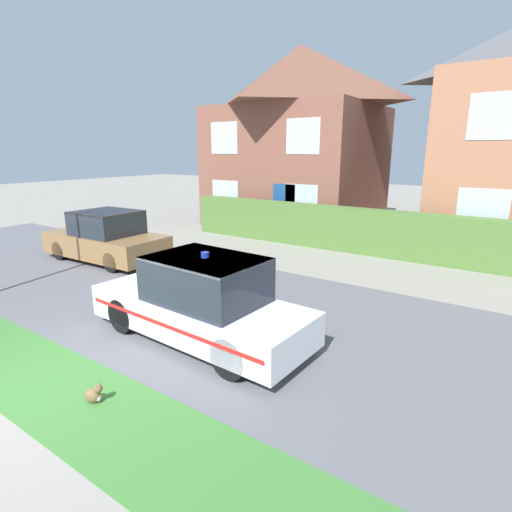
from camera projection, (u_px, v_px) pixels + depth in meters
The scene contains 8 objects.
ground_plane at pixel (32, 390), 5.81m from camera, with size 80.00×80.00×0.00m, color gray.
road_strip at pixel (213, 304), 9.04m from camera, with size 28.00×6.11×0.01m, color #5B5B60.
lawn_verge at pixel (48, 382), 6.00m from camera, with size 28.00×1.51×0.01m, color #3D7533.
garden_hedge at pixel (357, 230), 13.55m from camera, with size 13.58×0.63×1.50m, color #4C7233.
police_car at pixel (201, 302), 7.19m from camera, with size 4.39×1.78×1.67m.
cat at pixel (94, 394), 5.49m from camera, with size 0.36×0.23×0.30m.
neighbour_car_near at pixel (106, 238), 12.52m from camera, with size 4.13×1.91×1.56m.
house_left at pixel (298, 136), 18.27m from camera, with size 7.16×6.44×7.85m.
Camera 1 is at (5.59, -2.37, 3.37)m, focal length 28.00 mm.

